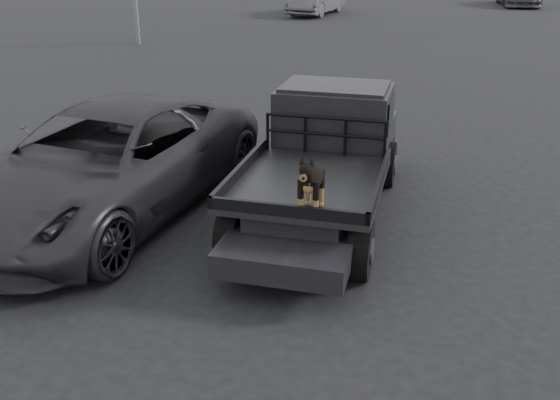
% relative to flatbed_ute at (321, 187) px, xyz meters
% --- Properties ---
extents(ground, '(120.00, 120.00, 0.00)m').
position_rel_flatbed_ute_xyz_m(ground, '(-0.10, -2.04, -0.46)').
color(ground, black).
rests_on(ground, ground).
extents(flatbed_ute, '(2.00, 5.40, 0.92)m').
position_rel_flatbed_ute_xyz_m(flatbed_ute, '(0.00, 0.00, 0.00)').
color(flatbed_ute, black).
rests_on(flatbed_ute, ground).
extents(ute_cab, '(1.72, 1.30, 0.88)m').
position_rel_flatbed_ute_xyz_m(ute_cab, '(0.00, 0.95, 0.90)').
color(ute_cab, black).
rests_on(ute_cab, flatbed_ute).
extents(headache_rack, '(1.80, 0.08, 0.55)m').
position_rel_flatbed_ute_xyz_m(headache_rack, '(0.00, 0.20, 0.74)').
color(headache_rack, black).
rests_on(headache_rack, flatbed_ute).
extents(dog, '(0.32, 0.60, 0.74)m').
position_rel_flatbed_ute_xyz_m(dog, '(0.24, -1.90, 0.83)').
color(dog, black).
rests_on(dog, flatbed_ute).
extents(parked_suv, '(3.40, 6.10, 1.61)m').
position_rel_flatbed_ute_xyz_m(parked_suv, '(-3.12, -0.69, 0.35)').
color(parked_suv, '#2B2A30').
rests_on(parked_suv, ground).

